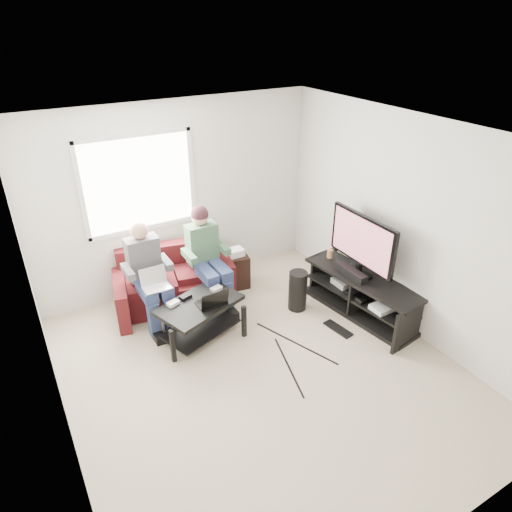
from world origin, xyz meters
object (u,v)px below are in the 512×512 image
object	(u,v)px
subwoofer	(298,291)
coffee_table	(200,312)
sofa	(174,282)
end_table	(236,269)
tv	(362,242)
tv_stand	(361,297)

from	to	relation	value
subwoofer	coffee_table	bearing A→B (deg)	175.72
sofa	end_table	size ratio (longest dim) A/B	3.00
sofa	tv	size ratio (longest dim) A/B	1.62
tv_stand	subwoofer	xyz separation A→B (m)	(-0.66, 0.50, 0.03)
subwoofer	end_table	size ratio (longest dim) A/B	0.93
tv_stand	coffee_table	bearing A→B (deg)	163.47
sofa	subwoofer	world-z (taller)	sofa
sofa	tv_stand	bearing A→B (deg)	-36.89
tv	coffee_table	bearing A→B (deg)	166.09
coffee_table	subwoofer	xyz separation A→B (m)	(1.36, -0.10, -0.08)
coffee_table	tv	bearing A→B (deg)	-13.91
subwoofer	end_table	bearing A→B (deg)	115.42
sofa	coffee_table	bearing A→B (deg)	-91.08
tv	subwoofer	bearing A→B (deg)	148.77
sofa	subwoofer	size ratio (longest dim) A/B	3.22
tv	sofa	bearing A→B (deg)	144.94
coffee_table	end_table	distance (m)	1.24
tv	tv_stand	bearing A→B (deg)	-88.53
coffee_table	tv	world-z (taller)	tv
tv	end_table	xyz separation A→B (m)	(-1.10, 1.32, -0.74)
sofa	tv_stand	distance (m)	2.51
subwoofer	end_table	world-z (taller)	end_table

